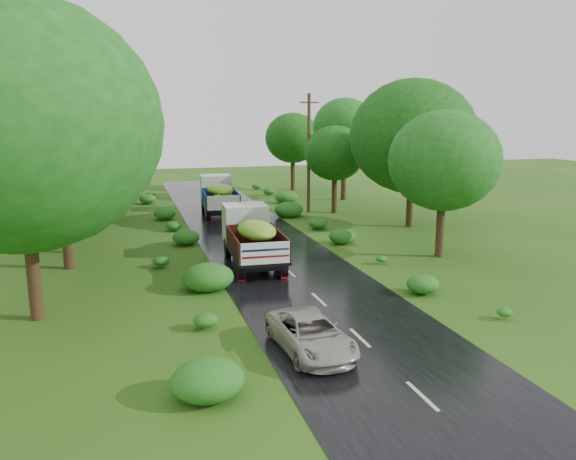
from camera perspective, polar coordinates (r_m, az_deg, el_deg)
name	(u,v)px	position (r m, az deg, el deg)	size (l,w,h in m)	color
ground	(360,338)	(18.73, 7.31, -10.85)	(120.00, 120.00, 0.00)	#22490F
road	(311,292)	(23.09, 2.32, -6.31)	(6.50, 80.00, 0.02)	black
road_lines	(303,285)	(23.99, 1.56, -5.57)	(0.12, 69.60, 0.00)	#BFB78C
truck_near	(252,234)	(26.90, -3.72, -0.45)	(2.52, 6.37, 2.64)	black
truck_far	(218,194)	(40.43, -7.09, 3.64)	(2.67, 6.52, 2.68)	black
car	(311,334)	(17.41, 2.31, -10.51)	(1.84, 4.00, 1.11)	#A7A095
utility_pole	(309,152)	(41.07, 2.12, 7.91)	(1.49, 0.41, 8.58)	#382616
trees_left	(64,120)	(36.37, -21.77, 10.34)	(6.36, 35.69, 10.08)	black
trees_right	(364,141)	(40.28, 7.75, 8.93)	(6.27, 29.65, 7.56)	black
shrubs	(259,238)	(31.36, -2.94, -0.81)	(11.90, 44.00, 0.70)	#205915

